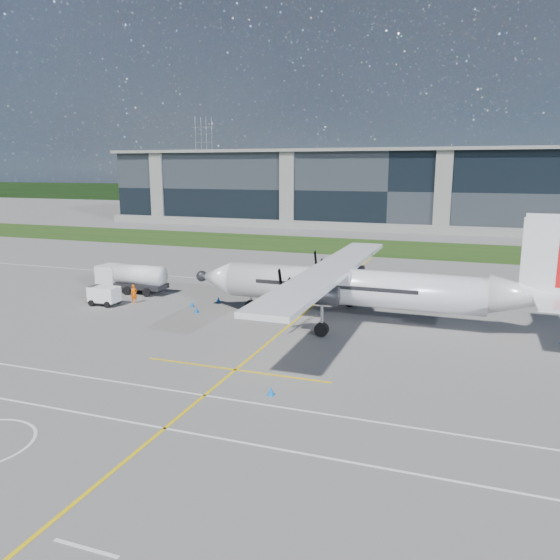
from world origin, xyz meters
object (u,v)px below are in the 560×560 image
Objects in this scene: baggage_tug at (104,296)px; safety_cone_stbdwing at (362,280)px; safety_cone_nose_port at (197,310)px; safety_cone_fwd at (192,304)px; safety_cone_nose_stbd at (218,299)px; pylon_west at (204,159)px; safety_cone_portwing at (271,391)px; ground_crew_person at (134,292)px; turboprop_aircraft at (365,267)px; fuel_tanker_truck at (127,278)px.

safety_cone_stbdwing is (19.50, 17.61, -0.58)m from baggage_tug.
baggage_tug is 8.94m from safety_cone_nose_port.
baggage_tug is 5.55× the size of safety_cone_fwd.
safety_cone_nose_stbd is 2.70m from safety_cone_fwd.
safety_cone_nose_stbd is 1.00× the size of safety_cone_fwd.
safety_cone_portwing is (86.33, -158.74, -14.75)m from pylon_west.
ground_crew_person is at bearing -173.79° from safety_cone_fwd.
safety_cone_portwing is at bearing -56.32° from safety_cone_nose_stbd.
ground_crew_person is at bearing -177.91° from turboprop_aircraft.
safety_cone_fwd is (5.52, 0.60, -0.72)m from ground_crew_person.
pylon_west is at bearing 117.02° from safety_cone_fwd.
safety_cone_portwing is 1.00× the size of safety_cone_fwd.
pylon_west is 4.06× the size of fuel_tanker_truck.
safety_cone_nose_stbd is (0.12, 3.91, 0.00)m from safety_cone_nose_port.
baggage_tug is 5.55× the size of safety_cone_nose_port.
safety_cone_portwing is 21.26m from safety_cone_nose_stbd.
turboprop_aircraft is 15.71m from safety_cone_fwd.
safety_cone_nose_stbd is at bearing -62.14° from pylon_west.
baggage_tug is 1.43× the size of ground_crew_person.
turboprop_aircraft is at bearing -6.55° from fuel_tanker_truck.
turboprop_aircraft reaches higher than safety_cone_fwd.
turboprop_aircraft reaches higher than safety_cone_portwing.
ground_crew_person is (67.57, -143.92, -14.03)m from pylon_west.
turboprop_aircraft is 23.10m from baggage_tug.
safety_cone_portwing and safety_cone_stbdwing have the same top height.
baggage_tug reaches higher than safety_cone_nose_stbd.
pylon_west reaches higher than safety_cone_fwd.
turboprop_aircraft is 59.64× the size of safety_cone_fwd.
baggage_tug is (65.52, -145.44, -14.17)m from pylon_west.
ground_crew_person reaches higher than baggage_tug.
ground_crew_person is 23.91m from safety_cone_portwing.
fuel_tanker_truck is at bearing 173.45° from turboprop_aircraft.
fuel_tanker_truck is 3.81× the size of ground_crew_person.
safety_cone_portwing is at bearing -87.57° from safety_cone_stbdwing.
safety_cone_stbdwing is at bearing 58.25° from safety_cone_nose_port.
safety_cone_portwing is at bearing -61.46° from pylon_west.
safety_cone_stbdwing is 19.55m from safety_cone_fwd.
turboprop_aircraft is 4.04× the size of fuel_tanker_truck.
baggage_tug reaches higher than safety_cone_nose_port.
safety_cone_nose_port is at bearing 3.12° from baggage_tug.
safety_cone_stbdwing and safety_cone_nose_stbd have the same top height.
safety_cone_stbdwing is (17.45, 16.09, -0.72)m from ground_crew_person.
ground_crew_person is (3.15, -3.49, -0.42)m from fuel_tanker_truck.
fuel_tanker_truck is at bearing 161.59° from safety_cone_fwd.
fuel_tanker_truck is 9.20m from safety_cone_fwd.
baggage_tug is at bearing -77.63° from fuel_tanker_truck.
safety_cone_stbdwing is at bearing -14.70° from ground_crew_person.
safety_cone_stbdwing is 1.00× the size of safety_cone_nose_port.
safety_cone_stbdwing is 1.00× the size of safety_cone_fwd.
turboprop_aircraft is 59.64× the size of safety_cone_nose_port.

